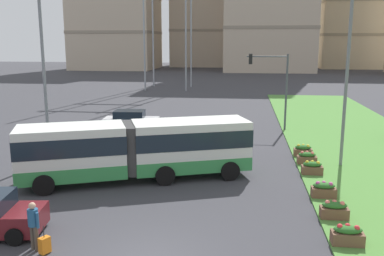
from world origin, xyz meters
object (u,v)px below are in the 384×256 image
flower_planter_1 (334,210)px  streetlight_median (347,76)px  articulated_bus (137,149)px  pedestrian_crossing (33,223)px  flower_planter_5 (303,150)px  traffic_light_far_right (274,79)px  car_white_van (131,121)px  streetlight_left (44,70)px  flower_planter_4 (307,158)px  flower_planter_2 (324,190)px  flower_planter_3 (312,168)px  rolling_suitcase (45,245)px  flower_planter_0 (348,235)px

flower_planter_1 → streetlight_median: 9.36m
articulated_bus → streetlight_median: 12.19m
pedestrian_crossing → streetlight_median: 17.77m
flower_planter_5 → traffic_light_far_right: 9.02m
car_white_van → flower_planter_5: bearing=-28.3°
flower_planter_1 → streetlight_left: 17.46m
flower_planter_4 → streetlight_median: size_ratio=0.12×
flower_planter_1 → flower_planter_2: 2.38m
articulated_bus → flower_planter_2: articulated_bus is taller
flower_planter_3 → articulated_bus: bearing=-168.6°
car_white_van → traffic_light_far_right: size_ratio=0.74×
rolling_suitcase → streetlight_left: bearing=114.3°
traffic_light_far_right → car_white_van: bearing=-174.0°
car_white_van → rolling_suitcase: bearing=-83.1°
articulated_bus → flower_planter_1: bearing=-23.8°
rolling_suitcase → flower_planter_1: bearing=21.7°
flower_planter_4 → flower_planter_5: (0.00, 1.74, 0.00)m
streetlight_left → traffic_light_far_right: bearing=38.1°
flower_planter_1 → flower_planter_3: 5.87m
pedestrian_crossing → flower_planter_0: pedestrian_crossing is taller
flower_planter_4 → articulated_bus: bearing=-157.1°
flower_planter_2 → articulated_bus: bearing=169.8°
pedestrian_crossing → flower_planter_0: bearing=8.5°
articulated_bus → flower_planter_0: bearing=-34.7°
flower_planter_4 → flower_planter_5: size_ratio=1.00×
rolling_suitcase → streetlight_left: streetlight_left is taller
flower_planter_1 → streetlight_left: size_ratio=0.11×
car_white_van → flower_planter_4: (12.81, -8.63, -0.33)m
articulated_bus → flower_planter_4: (9.13, 3.85, -1.23)m
flower_planter_5 → pedestrian_crossing: bearing=-128.5°
articulated_bus → rolling_suitcase: bearing=-98.4°
pedestrian_crossing → articulated_bus: bearing=78.3°
flower_planter_1 → flower_planter_5: same height
pedestrian_crossing → flower_planter_3: bearing=42.2°
flower_planter_0 → flower_planter_5: size_ratio=1.00×
flower_planter_2 → flower_planter_3: (0.00, 3.49, 0.00)m
streetlight_left → streetlight_median: streetlight_left is taller
traffic_light_far_right → flower_planter_0: bearing=-86.0°
traffic_light_far_right → streetlight_median: size_ratio=0.64×
flower_planter_4 → flower_planter_5: bearing=90.0°
flower_planter_5 → streetlight_median: bearing=-43.4°
flower_planter_2 → flower_planter_3: bearing=90.0°
flower_planter_2 → flower_planter_3: 3.49m
flower_planter_1 → flower_planter_5: (0.00, 9.61, 0.00)m
articulated_bus → traffic_light_far_right: 15.90m
flower_planter_3 → flower_planter_1: bearing=-90.0°
flower_planter_0 → flower_planter_1: 2.29m
streetlight_median → flower_planter_5: bearing=136.6°
articulated_bus → car_white_van: 13.03m
rolling_suitcase → flower_planter_5: size_ratio=0.88×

